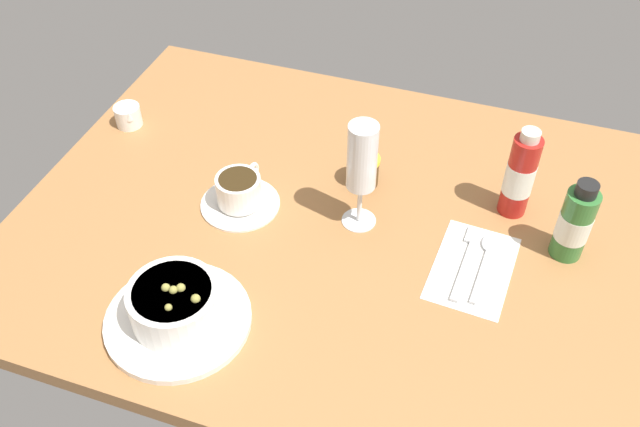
{
  "coord_description": "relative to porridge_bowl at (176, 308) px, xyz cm",
  "views": [
    {
      "loc": [
        23.38,
        -80.17,
        83.52
      ],
      "look_at": [
        -2.31,
        -4.72,
        5.64
      ],
      "focal_mm": 38.83,
      "sensor_mm": 36.0,
      "label": 1
    }
  ],
  "objects": [
    {
      "name": "ground_plane",
      "position": [
        16.61,
        27.98,
        -4.96
      ],
      "size": [
        110.0,
        84.0,
        3.0
      ],
      "primitive_type": "cube",
      "color": "#9E6B3D"
    },
    {
      "name": "coffee_cup",
      "position": [
        -1.46,
        26.37,
        -0.74
      ],
      "size": [
        13.85,
        13.85,
        6.13
      ],
      "color": "white",
      "rests_on": "ground_plane"
    },
    {
      "name": "wine_glass",
      "position": [
        19.28,
        29.17,
        9.64
      ],
      "size": [
        5.86,
        5.86,
        20.15
      ],
      "color": "white",
      "rests_on": "ground_plane"
    },
    {
      "name": "porridge_bowl",
      "position": [
        0.0,
        0.0,
        0.0
      ],
      "size": [
        21.77,
        21.77,
        8.21
      ],
      "color": "white",
      "rests_on": "ground_plane"
    },
    {
      "name": "sauce_bottle_red",
      "position": [
        43.55,
        40.33,
        4.41
      ],
      "size": [
        4.9,
        4.9,
        17.07
      ],
      "color": "#B21E19",
      "rests_on": "ground_plane"
    },
    {
      "name": "creamer_jug",
      "position": [
        -31.53,
        40.5,
        -1.26
      ],
      "size": [
        5.52,
        5.76,
        4.92
      ],
      "color": "white",
      "rests_on": "ground_plane"
    },
    {
      "name": "jam_jar",
      "position": [
        17.34,
        38.85,
        -0.51
      ],
      "size": [
        5.42,
        5.42,
        5.83
      ],
      "color": "#3F2D15",
      "rests_on": "ground_plane"
    },
    {
      "name": "sauce_bottle_green",
      "position": [
        53.18,
        33.03,
        3.24
      ],
      "size": [
        5.26,
        5.26,
        14.95
      ],
      "color": "#337233",
      "rests_on": "ground_plane"
    },
    {
      "name": "cutlery_setting",
      "position": [
        39.67,
        25.18,
        -3.2
      ],
      "size": [
        13.27,
        19.22,
        0.9
      ],
      "color": "white",
      "rests_on": "ground_plane"
    }
  ]
}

